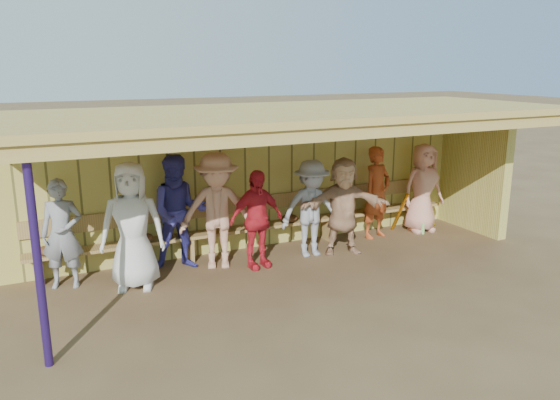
# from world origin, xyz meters

# --- Properties ---
(ground) EXTENTS (90.00, 90.00, 0.00)m
(ground) POSITION_xyz_m (0.00, 0.00, 0.00)
(ground) COLOR brown
(ground) RESTS_ON ground
(player_a) EXTENTS (0.67, 0.54, 1.59)m
(player_a) POSITION_xyz_m (-3.22, 0.81, 0.80)
(player_a) COLOR gray
(player_a) RESTS_ON ground
(player_b) EXTENTS (1.04, 0.84, 1.84)m
(player_b) POSITION_xyz_m (-2.32, 0.36, 0.92)
(player_b) COLOR silver
(player_b) RESTS_ON ground
(player_c) EXTENTS (1.00, 0.85, 1.82)m
(player_c) POSITION_xyz_m (-1.52, 0.81, 0.91)
(player_c) COLOR #36338E
(player_c) RESTS_ON ground
(player_d) EXTENTS (0.96, 0.50, 1.57)m
(player_d) POSITION_xyz_m (-0.42, 0.34, 0.79)
(player_d) COLOR red
(player_d) RESTS_ON ground
(player_e) EXTENTS (1.12, 0.72, 1.63)m
(player_e) POSITION_xyz_m (0.62, 0.44, 0.81)
(player_e) COLOR gray
(player_e) RESTS_ON ground
(player_f) EXTENTS (1.61, 0.93, 1.65)m
(player_f) POSITION_xyz_m (1.17, 0.32, 0.83)
(player_f) COLOR tan
(player_f) RESTS_ON ground
(player_g) EXTENTS (0.70, 0.55, 1.70)m
(player_g) POSITION_xyz_m (2.20, 0.81, 0.85)
(player_g) COLOR #A8421A
(player_g) RESTS_ON ground
(player_h) EXTENTS (0.87, 0.61, 1.70)m
(player_h) POSITION_xyz_m (3.22, 0.75, 0.85)
(player_h) COLOR tan
(player_h) RESTS_ON ground
(player_extra) EXTENTS (1.35, 1.03, 1.84)m
(player_extra) POSITION_xyz_m (-0.97, 0.60, 0.92)
(player_extra) COLOR tan
(player_extra) RESTS_ON ground
(dugout_structure) EXTENTS (8.80, 3.20, 2.50)m
(dugout_structure) POSITION_xyz_m (0.39, 0.69, 1.69)
(dugout_structure) COLOR tan
(dugout_structure) RESTS_ON ground
(bench) EXTENTS (7.60, 0.34, 0.93)m
(bench) POSITION_xyz_m (0.00, 1.12, 0.53)
(bench) COLOR #A68347
(bench) RESTS_ON ground
(dugout_equipment) EXTENTS (7.29, 0.62, 0.80)m
(dugout_equipment) POSITION_xyz_m (-0.80, 0.99, 0.49)
(dugout_equipment) COLOR orange
(dugout_equipment) RESTS_ON ground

